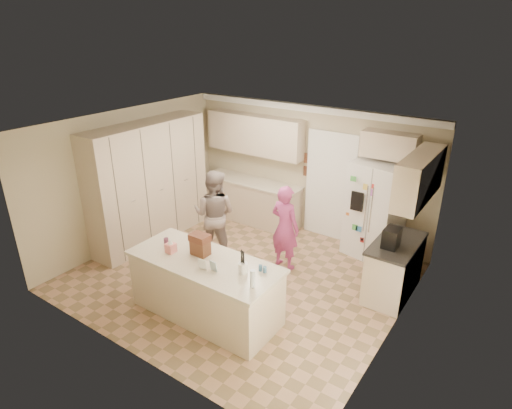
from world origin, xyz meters
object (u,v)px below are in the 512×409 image
Objects in this scene: refrigerator at (375,210)px; island_base at (206,289)px; coffee_maker at (391,238)px; tissue_box at (171,248)px; teen_girl at (285,227)px; dollhouse_body at (200,248)px; teen_boy at (215,214)px; utensil_crock at (243,268)px.

island_base is (-1.36, -3.13, -0.46)m from refrigerator.
coffee_maker is 3.28m from tissue_box.
teen_girl is (-1.11, -1.30, -0.13)m from refrigerator.
dollhouse_body is at bearing 83.62° from teen_girl.
teen_boy is (-2.38, -1.67, -0.07)m from refrigerator.
coffee_maker is at bearing -48.75° from refrigerator.
island_base is 0.86m from utensil_crock.
teen_girl is (0.25, 1.83, 0.33)m from island_base.
tissue_box is at bearing -169.70° from island_base.
refrigerator is at bearing 76.92° from utensil_crock.
utensil_crock is 0.10× the size of teen_girl.
dollhouse_body reaches higher than island_base.
refrigerator is 1.41m from coffee_maker.
dollhouse_body is at bearing 176.42° from utensil_crock.
teen_boy reaches higher than island_base.
utensil_crock is (0.65, 0.05, 0.56)m from island_base.
island_base is at bearing 88.86° from teen_girl.
teen_boy is at bearing 106.76° from tissue_box.
teen_boy reaches higher than teen_girl.
coffee_maker reaches higher than dollhouse_body.
teen_boy is (-3.07, -0.44, -0.24)m from coffee_maker.
island_base is at bearing -137.17° from coffee_maker.
island_base is at bearing -175.60° from utensil_crock.
tissue_box is 1.64m from teen_boy.
utensil_crock is at bearing 4.40° from island_base.
utensil_crock is at bearing -91.06° from refrigerator.
island_base is 15.71× the size of tissue_box.
island_base is 1.32× the size of teen_boy.
coffee_maker is at bearing 42.83° from island_base.
tissue_box is at bearing 74.12° from teen_girl.
teen_girl is at bearing 178.37° from teen_boy.
tissue_box is at bearing -108.68° from refrigerator.
teen_girl is (0.80, 1.93, -0.23)m from tissue_box.
utensil_crock is at bearing 7.13° from tissue_box.
coffee_maker is 1.83m from teen_girl.
teen_girl is (0.40, 1.73, -0.27)m from dollhouse_body.
refrigerator is 3.39m from dollhouse_body.
tissue_box is (-2.60, -2.00, -0.07)m from coffee_maker.
refrigerator reaches higher than utensil_crock.
dollhouse_body reaches higher than utensil_crock.
refrigerator reaches higher than teen_boy.
tissue_box is 0.45m from dollhouse_body.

